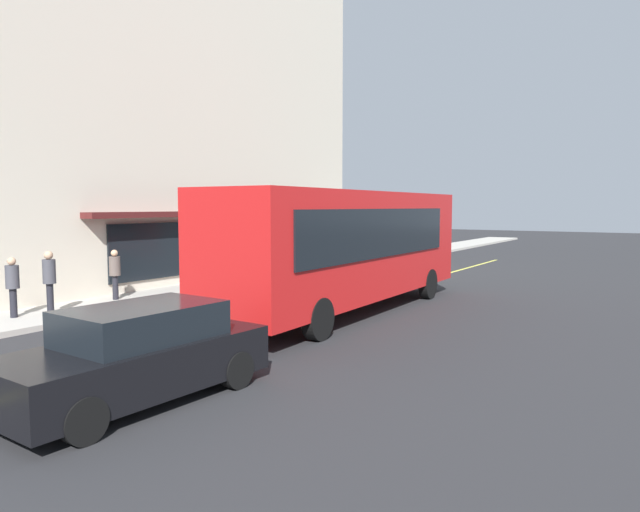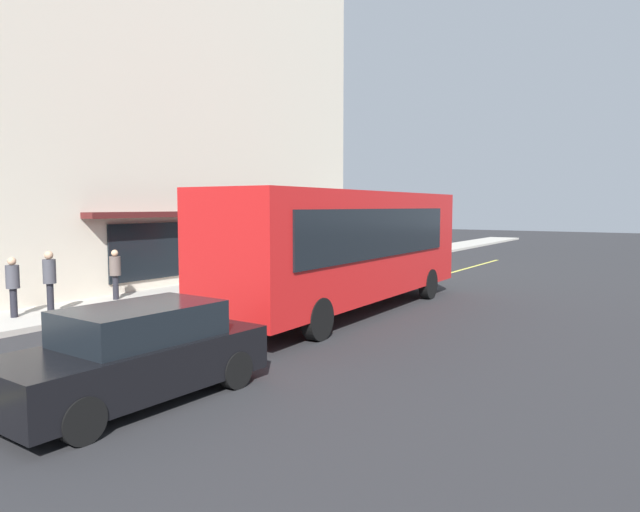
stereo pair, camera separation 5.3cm
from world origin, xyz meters
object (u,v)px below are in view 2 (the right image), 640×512
Objects in this scene: bus at (349,244)px; pedestrian_near_storefront at (13,281)px; car_black at (136,355)px; pedestrian_mid_block at (115,270)px; pedestrian_at_corner at (49,276)px; traffic_light at (351,218)px.

bus reaches higher than pedestrian_near_storefront.
car_black is at bearing -106.90° from pedestrian_near_storefront.
pedestrian_at_corner reaches higher than pedestrian_mid_block.
pedestrian_at_corner is at bearing -168.64° from pedestrian_mid_block.
car_black is at bearing -172.96° from bus.
car_black is 2.54× the size of pedestrian_at_corner.
pedestrian_near_storefront is 3.37m from pedestrian_mid_block.
pedestrian_at_corner is at bearing -20.46° from pedestrian_near_storefront.
bus is 8.72m from car_black.
bus is 2.55× the size of car_black.
bus is 8.35m from pedestrian_at_corner.
pedestrian_mid_block is (-12.86, 1.20, -1.44)m from traffic_light.
pedestrian_near_storefront is (-16.23, 1.00, -1.43)m from traffic_light.
pedestrian_mid_block is (-2.85, 6.84, -0.90)m from bus.
bus is 9.15m from pedestrian_near_storefront.
pedestrian_near_storefront is at bearing 73.10° from car_black.
bus is at bearing 7.04° from car_black.
pedestrian_near_storefront is at bearing -176.73° from pedestrian_mid_block.
traffic_light is at bearing 29.44° from bus.
pedestrian_mid_block is 0.91× the size of pedestrian_at_corner.
bus reaches higher than car_black.
pedestrian_near_storefront is 1.02× the size of pedestrian_mid_block.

